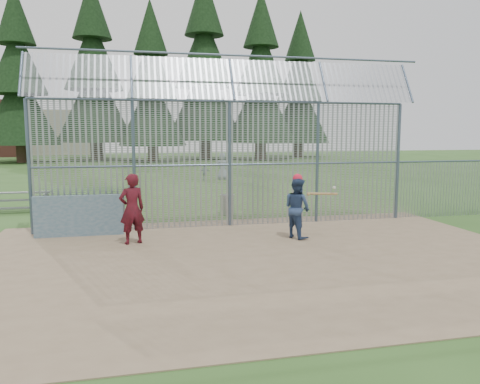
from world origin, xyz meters
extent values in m
plane|color=#2D511E|center=(0.00, 0.00, 0.00)|extent=(120.00, 120.00, 0.00)
cube|color=#756047|center=(0.00, -0.50, 0.01)|extent=(14.00, 10.00, 0.02)
cube|color=#38566B|center=(-4.60, 2.90, 0.62)|extent=(2.50, 0.12, 1.20)
imported|color=navy|center=(1.52, 1.31, 0.88)|extent=(0.94, 1.03, 1.73)
imported|color=maroon|center=(-3.08, 1.60, 0.98)|extent=(0.80, 0.65, 1.92)
imported|color=gray|center=(2.54, 18.28, 0.87)|extent=(0.87, 0.58, 1.73)
imported|color=slate|center=(1.34, 17.81, 0.50)|extent=(0.63, 0.43, 1.00)
sphere|color=red|center=(1.52, 1.31, 1.73)|extent=(0.28, 0.28, 0.28)
cylinder|color=#AA7F4C|center=(2.22, 1.16, 1.29)|extent=(0.83, 0.33, 0.07)
sphere|color=#AA7F4C|center=(1.79, 1.16, 1.29)|extent=(0.09, 0.09, 0.09)
sphere|color=white|center=(2.50, 0.99, 1.48)|extent=(0.09, 0.09, 0.09)
cylinder|color=#919599|center=(0.33, 5.59, 0.35)|extent=(0.52, 0.52, 0.70)
cylinder|color=#9EA0A5|center=(0.33, 5.59, 0.72)|extent=(0.56, 0.56, 0.05)
sphere|color=#9EA0A5|center=(0.33, 5.59, 0.77)|extent=(0.10, 0.10, 0.10)
cube|color=slate|center=(-7.76, 7.61, 0.20)|extent=(3.00, 0.25, 0.05)
cube|color=slate|center=(-7.76, 7.96, 0.45)|extent=(3.00, 0.25, 0.05)
cube|color=slate|center=(-7.76, 8.31, 0.70)|extent=(3.00, 0.25, 0.05)
cube|color=gray|center=(-6.36, 7.96, 0.35)|extent=(0.06, 0.90, 0.70)
cylinder|color=#47566B|center=(-6.00, 3.50, 2.00)|extent=(0.10, 0.10, 4.00)
cylinder|color=#47566B|center=(-3.00, 3.50, 2.00)|extent=(0.10, 0.10, 4.00)
cylinder|color=#47566B|center=(0.00, 3.50, 2.00)|extent=(0.10, 0.10, 4.00)
cylinder|color=#47566B|center=(3.00, 3.50, 2.00)|extent=(0.10, 0.10, 4.00)
cylinder|color=#47566B|center=(6.00, 3.50, 2.00)|extent=(0.10, 0.10, 4.00)
cylinder|color=#47566B|center=(0.00, 3.50, 4.00)|extent=(12.00, 0.07, 0.07)
cylinder|color=#47566B|center=(0.00, 3.50, 2.00)|extent=(12.00, 0.06, 0.06)
cube|color=gray|center=(0.00, 3.50, 2.00)|extent=(12.00, 0.02, 4.00)
cube|color=gray|center=(0.00, 3.12, 4.65)|extent=(12.00, 0.77, 1.31)
cylinder|color=#47566B|center=(6.00, 3.50, 1.00)|extent=(0.08, 0.08, 2.00)
cylinder|color=#332319|center=(-14.00, 40.00, 1.53)|extent=(1.19, 1.19, 3.06)
cone|color=black|center=(-14.00, 40.00, 10.20)|extent=(7.48, 7.48, 13.94)
cylinder|color=#332319|center=(-7.00, 43.00, 1.71)|extent=(1.33, 1.33, 3.42)
cone|color=black|center=(-7.00, 43.00, 11.40)|extent=(8.36, 8.36, 15.58)
cylinder|color=#332319|center=(-1.00, 39.00, 1.44)|extent=(1.12, 1.12, 2.88)
cone|color=black|center=(-1.00, 39.00, 9.60)|extent=(7.04, 7.04, 13.12)
cylinder|color=#332319|center=(5.00, 42.00, 1.80)|extent=(1.40, 1.40, 3.60)
cone|color=black|center=(5.00, 42.00, 12.00)|extent=(8.80, 8.80, 16.40)
cylinder|color=#332319|center=(11.00, 40.00, 1.62)|extent=(1.26, 1.26, 3.24)
cone|color=black|center=(11.00, 40.00, 10.80)|extent=(7.92, 7.92, 14.76)
cylinder|color=#332319|center=(17.00, 44.00, 1.53)|extent=(1.19, 1.19, 3.06)
cone|color=black|center=(17.00, 44.00, 10.20)|extent=(7.48, 7.48, 13.94)
cube|color=#B2A58C|center=(-12.00, 58.00, 3.00)|extent=(8.00, 7.00, 6.00)
camera|label=1|loc=(-2.99, -11.19, 3.03)|focal=35.00mm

